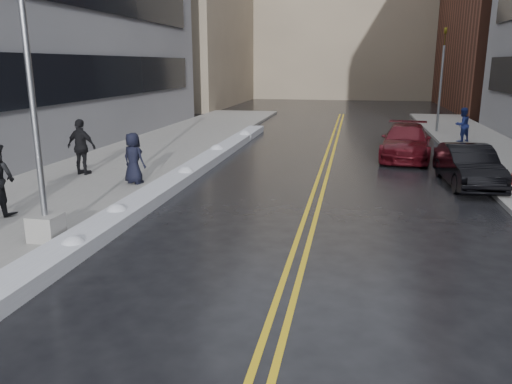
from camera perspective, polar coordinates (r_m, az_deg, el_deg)
The scene contains 14 objects.
ground at distance 9.51m, azimuth -12.36°, elevation -11.54°, with size 160.00×160.00×0.00m, color black.
sidewalk_west at distance 20.49m, azimuth -16.19°, elevation 2.51°, with size 5.50×50.00×0.15m, color gray.
lane_line_left at distance 18.31m, azimuth 7.04°, elevation 1.37°, with size 0.12×50.00×0.01m, color gold.
lane_line_right at distance 18.29m, azimuth 7.97°, elevation 1.32°, with size 0.12×50.00×0.01m, color gold.
snow_ridge at distance 17.36m, azimuth -9.47°, elevation 1.12°, with size 0.90×30.00×0.34m, color silver.
building_west_far at distance 55.41m, azimuth -9.59°, elevation 19.32°, with size 14.00×22.00×18.00m, color gray.
building_far at distance 68.16m, azimuth 10.39°, elevation 20.03°, with size 36.00×16.00×22.00m, color gray.
lamppost at distance 12.07m, azimuth -23.80°, elevation 5.70°, with size 0.65×0.65×7.62m.
traffic_signal at distance 32.18m, azimuth 20.43°, elevation 12.31°, with size 0.16×0.20×6.00m.
pedestrian_c at distance 17.37m, azimuth -13.82°, elevation 3.77°, with size 0.85×0.55×1.74m, color black.
pedestrian_d at distance 19.34m, azimuth -19.31°, elevation 4.88°, with size 1.19×0.50×2.04m, color black.
pedestrian_east at distance 28.33m, azimuth 22.51°, elevation 7.12°, with size 0.86×0.67×1.77m, color navy.
car_black at distance 18.68m, azimuth 23.11°, elevation 2.76°, with size 1.49×4.26×1.40m, color black.
car_maroon at distance 23.30m, azimuth 16.75°, elevation 5.53°, with size 2.09×5.14×1.49m, color #420A11.
Camera 1 is at (3.57, -7.80, 4.11)m, focal length 35.00 mm.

